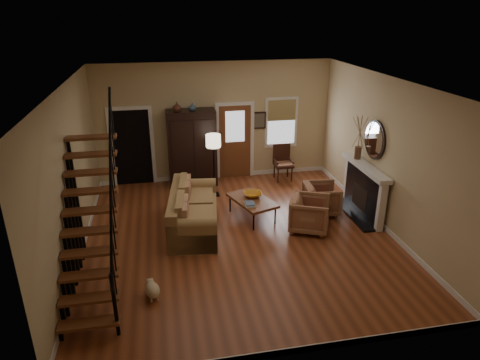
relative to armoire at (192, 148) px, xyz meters
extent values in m
plane|color=brown|center=(0.70, -3.15, -1.05)|extent=(7.00, 7.00, 0.00)
plane|color=white|center=(0.70, -3.15, 2.25)|extent=(7.00, 7.00, 0.00)
cube|color=#CAB381|center=(0.70, 0.35, 0.60)|extent=(6.50, 0.04, 3.30)
cube|color=#CAB381|center=(-2.55, -3.15, 0.60)|extent=(0.04, 7.00, 3.30)
cube|color=#CAB381|center=(3.95, -3.15, 0.60)|extent=(0.04, 7.00, 3.30)
cube|color=black|center=(-1.60, 0.50, 0.00)|extent=(1.00, 0.36, 2.10)
cube|color=brown|center=(1.25, 0.33, 0.00)|extent=(0.90, 0.06, 2.10)
cube|color=silver|center=(2.60, 0.32, 0.50)|extent=(0.96, 0.06, 1.46)
cube|color=black|center=(3.83, -2.65, -0.48)|extent=(0.24, 1.60, 1.15)
cube|color=white|center=(3.77, -2.65, 0.15)|extent=(0.30, 1.95, 0.10)
cylinder|color=silver|center=(3.90, -2.65, 0.80)|extent=(0.05, 0.90, 0.90)
imported|color=#4C2619|center=(-0.35, -0.10, 1.17)|extent=(0.24, 0.24, 0.25)
imported|color=#334C60|center=(0.05, -0.10, 1.16)|extent=(0.20, 0.20, 0.21)
imported|color=#C37B17|center=(1.22, -2.19, -0.52)|extent=(0.42, 0.42, 0.10)
imported|color=brown|center=(2.29, -3.15, -0.66)|extent=(1.11, 1.10, 0.78)
imported|color=brown|center=(2.85, -2.42, -0.68)|extent=(0.90, 0.88, 0.74)
camera|label=1|loc=(-0.83, -11.16, 3.60)|focal=32.00mm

